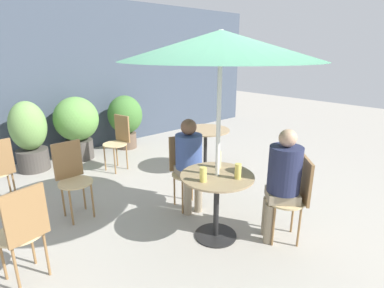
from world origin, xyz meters
TOP-DOWN VIEW (x-y plane):
  - ground_plane at (0.00, 0.00)m, footprint 20.00×20.00m
  - storefront_wall at (0.00, 4.03)m, footprint 10.00×0.06m
  - cafe_table_near at (-0.01, 0.02)m, footprint 0.79×0.79m
  - cafe_table_far at (1.23, 1.47)m, footprint 0.80×0.80m
  - bistro_chair_0 at (0.57, -0.57)m, footprint 0.47×0.47m
  - bistro_chair_1 at (0.21, 0.82)m, footprint 0.42×0.44m
  - bistro_chair_2 at (0.20, 2.56)m, footprint 0.43×0.41m
  - bistro_chair_3 at (-1.75, 0.63)m, footprint 0.41×0.43m
  - bistro_chair_4 at (-1.00, 1.54)m, footprint 0.41×0.41m
  - seated_person_0 at (0.46, -0.46)m, footprint 0.43×0.43m
  - seated_person_1 at (0.17, 0.68)m, footprint 0.36×0.38m
  - beer_glass_0 at (0.16, 0.17)m, footprint 0.06×0.06m
  - beer_glass_1 at (-0.24, 0.01)m, footprint 0.07×0.07m
  - beer_glass_2 at (0.08, -0.18)m, footprint 0.07×0.07m
  - potted_plant_0 at (-0.97, 3.51)m, footprint 0.59×0.59m
  - potted_plant_1 at (-0.13, 3.54)m, footprint 0.81×0.81m
  - potted_plant_2 at (0.88, 3.53)m, footprint 0.71×0.71m
  - umbrella at (-0.01, 0.02)m, footprint 1.92×1.92m

SIDE VIEW (x-z plane):
  - ground_plane at x=0.00m, z-range 0.00..0.00m
  - cafe_table_near at x=-0.01m, z-range 0.18..0.92m
  - cafe_table_far at x=1.23m, z-range 0.18..0.93m
  - bistro_chair_0 at x=0.57m, z-range 0.10..1.04m
  - bistro_chair_1 at x=0.21m, z-range 0.10..1.04m
  - bistro_chair_2 at x=0.20m, z-range 0.10..1.04m
  - bistro_chair_3 at x=-1.75m, z-range 0.10..1.04m
  - bistro_chair_4 at x=-1.00m, z-range 0.10..1.04m
  - potted_plant_0 at x=-0.97m, z-range 0.03..1.24m
  - potted_plant_2 at x=0.88m, z-range 0.10..1.21m
  - potted_plant_1 at x=-0.13m, z-range 0.09..1.29m
  - seated_person_1 at x=0.17m, z-range 0.12..1.33m
  - seated_person_0 at x=0.46m, z-range 0.12..1.37m
  - beer_glass_1 at x=-0.24m, z-range 0.74..0.89m
  - beer_glass_2 at x=0.08m, z-range 0.74..0.90m
  - beer_glass_0 at x=0.16m, z-range 0.74..0.93m
  - storefront_wall at x=0.00m, z-range 0.00..3.00m
  - umbrella at x=-0.01m, z-range 0.95..3.13m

